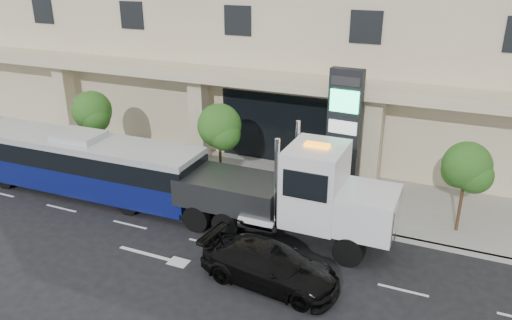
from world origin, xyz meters
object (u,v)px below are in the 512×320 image
Objects in this scene: city_bus at (83,163)px; signage_pylon at (343,133)px; black_sedan at (270,265)px; tow_truck at (293,195)px.

city_bus is 2.03× the size of signage_pylon.
city_bus reaches higher than black_sedan.
black_sedan is 8.55m from signage_pylon.
signage_pylon is at bearing 20.54° from city_bus.
black_sedan is 0.83× the size of signage_pylon.
signage_pylon reaches higher than city_bus.
city_bus is 11.12m from tow_truck.
signage_pylon reaches higher than black_sedan.
tow_truck reaches higher than black_sedan.
signage_pylon is (0.86, 4.72, 1.37)m from tow_truck.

